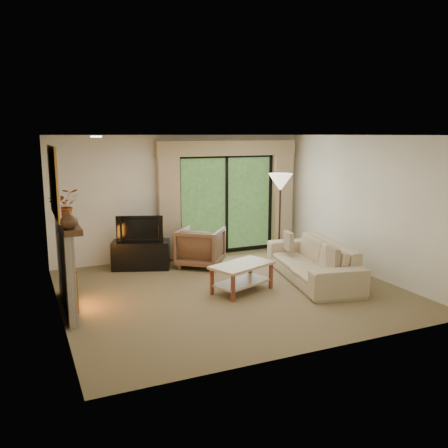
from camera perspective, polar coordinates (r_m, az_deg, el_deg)
name	(u,v)px	position (r m, az deg, el deg)	size (l,w,h in m)	color
floor	(231,290)	(8.13, 0.86, -8.00)	(5.50, 5.50, 0.00)	brown
ceiling	(232,135)	(7.70, 0.91, 10.64)	(5.50, 5.50, 0.00)	silver
wall_back	(182,197)	(10.11, -5.03, 3.25)	(5.00, 5.00, 0.00)	silver
wall_front	(320,248)	(5.68, 11.46, -2.85)	(5.00, 5.00, 0.00)	silver
wall_left	(55,228)	(7.14, -19.62, -0.50)	(5.00, 5.00, 0.00)	silver
wall_right	(364,205)	(9.29, 16.52, 2.17)	(5.00, 5.00, 0.00)	silver
fireplace	(66,266)	(7.48, -18.53, -4.78)	(0.24, 1.70, 1.37)	gray
mirror	(54,181)	(7.25, -19.79, 4.86)	(0.07, 1.45, 1.02)	#BE7E32
sliding_door	(226,204)	(10.46, 0.27, 2.43)	(2.26, 0.10, 2.16)	black
curtain_left	(169,204)	(9.87, -6.65, 2.44)	(0.45, 0.18, 2.35)	tan
curtain_right	(282,197)	(10.96, 6.98, 3.26)	(0.45, 0.18, 2.35)	tan
cornice	(228,148)	(10.27, 0.49, 9.11)	(3.20, 0.24, 0.32)	tan
media_console	(141,255)	(9.50, -9.94, -3.66)	(1.11, 0.50, 0.55)	black
tv	(140,228)	(9.38, -10.05, -0.48)	(0.90, 0.12, 0.52)	black
armchair	(200,247)	(9.50, -2.85, -2.79)	(0.84, 0.86, 0.78)	brown
sofa	(312,261)	(8.76, 10.60, -4.37)	(2.44, 0.95, 0.71)	tan
pillow_near	(333,258)	(8.11, 12.97, -4.00)	(0.09, 0.36, 0.36)	brown
pillow_far	(289,241)	(9.24, 7.77, -2.03)	(0.09, 0.35, 0.35)	brown
coffee_table	(242,278)	(8.02, 2.18, -6.47)	(1.07, 0.59, 0.48)	tan
floor_lamp	(280,218)	(9.82, 6.70, 0.72)	(0.49, 0.49, 1.83)	beige
vase	(68,219)	(6.65, -18.21, 0.54)	(0.25, 0.25, 0.26)	#432A18
branches	(64,205)	(7.21, -18.74, 2.17)	(0.43, 0.37, 0.48)	#993E15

